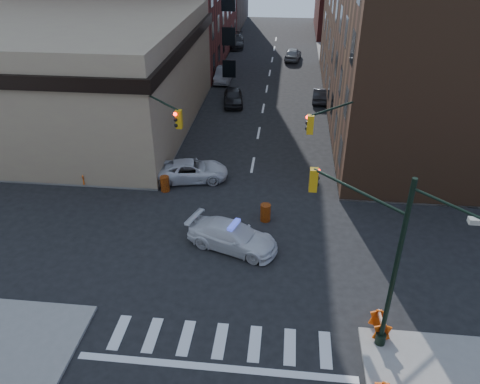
% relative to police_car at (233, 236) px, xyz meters
% --- Properties ---
extents(ground, '(140.00, 140.00, 0.00)m').
position_rel_police_car_xyz_m(ground, '(0.27, 0.10, -0.74)').
color(ground, black).
rests_on(ground, ground).
extents(sidewalk_nw, '(34.00, 54.50, 0.15)m').
position_rel_police_car_xyz_m(sidewalk_nw, '(-22.73, 32.85, -0.66)').
color(sidewalk_nw, gray).
rests_on(sidewalk_nw, ground).
extents(sidewalk_ne, '(34.00, 54.50, 0.15)m').
position_rel_police_car_xyz_m(sidewalk_ne, '(23.27, 32.85, -0.66)').
color(sidewalk_ne, gray).
rests_on(sidewalk_ne, ground).
extents(bank_building, '(22.00, 22.00, 9.00)m').
position_rel_police_car_xyz_m(bank_building, '(-16.73, 16.60, 3.76)').
color(bank_building, '#948361').
rests_on(bank_building, ground).
extents(commercial_row_ne, '(14.00, 34.00, 14.00)m').
position_rel_police_car_xyz_m(commercial_row_ne, '(13.27, 22.60, 6.26)').
color(commercial_row_ne, '#503220').
rests_on(commercial_row_ne, ground).
extents(signal_pole_se, '(5.40, 5.27, 8.00)m').
position_rel_police_car_xyz_m(signal_pole_se, '(6.31, -5.42, 3.88)').
color(signal_pole_se, black).
rests_on(signal_pole_se, sidewalk_se).
extents(signal_pole_nw, '(3.58, 3.67, 8.00)m').
position_rel_police_car_xyz_m(signal_pole_nw, '(-5.58, 5.44, 3.60)').
color(signal_pole_nw, black).
rests_on(signal_pole_nw, sidewalk_nw).
extents(signal_pole_ne, '(3.67, 3.58, 8.00)m').
position_rel_police_car_xyz_m(signal_pole_ne, '(6.10, 5.45, 3.60)').
color(signal_pole_ne, black).
rests_on(signal_pole_ne, sidewalk_ne).
extents(tree_ne_near, '(3.00, 3.00, 4.85)m').
position_rel_police_car_xyz_m(tree_ne_near, '(7.77, 26.10, 2.75)').
color(tree_ne_near, black).
rests_on(tree_ne_near, sidewalk_ne).
extents(tree_ne_far, '(3.00, 3.00, 4.85)m').
position_rel_police_car_xyz_m(tree_ne_far, '(7.77, 34.10, 2.75)').
color(tree_ne_far, black).
rests_on(tree_ne_far, sidewalk_ne).
extents(police_car, '(5.48, 3.61, 1.48)m').
position_rel_police_car_xyz_m(police_car, '(0.00, 0.00, 0.00)').
color(police_car, silver).
rests_on(police_car, ground).
extents(pickup, '(5.46, 3.32, 1.42)m').
position_rel_police_car_xyz_m(pickup, '(-3.80, 7.42, -0.03)').
color(pickup, silver).
rests_on(pickup, ground).
extents(parked_car_wnear, '(2.40, 4.69, 1.53)m').
position_rel_police_car_xyz_m(parked_car_wnear, '(-2.74, 22.93, 0.03)').
color(parked_car_wnear, black).
rests_on(parked_car_wnear, ground).
extents(parked_car_wfar, '(1.82, 4.82, 1.57)m').
position_rel_police_car_xyz_m(parked_car_wfar, '(-4.64, 30.26, 0.05)').
color(parked_car_wfar, gray).
rests_on(parked_car_wfar, ground).
extents(parked_car_wdeep, '(2.82, 5.85, 1.64)m').
position_rel_police_car_xyz_m(parked_car_wdeep, '(-5.23, 46.38, 0.08)').
color(parked_car_wdeep, black).
rests_on(parked_car_wdeep, ground).
extents(parked_car_enear, '(1.71, 4.07, 1.31)m').
position_rel_police_car_xyz_m(parked_car_enear, '(5.77, 24.75, -0.08)').
color(parked_car_enear, black).
rests_on(parked_car_enear, ground).
extents(parked_car_efar, '(2.35, 4.68, 1.53)m').
position_rel_police_car_xyz_m(parked_car_efar, '(2.89, 40.28, 0.03)').
color(parked_car_efar, gray).
rests_on(parked_car_efar, ground).
extents(pedestrian_a, '(0.85, 0.76, 1.95)m').
position_rel_police_car_xyz_m(pedestrian_a, '(-9.72, 6.10, 0.39)').
color(pedestrian_a, black).
rests_on(pedestrian_a, sidewalk_nw).
extents(pedestrian_b, '(1.15, 1.04, 1.92)m').
position_rel_police_car_xyz_m(pedestrian_b, '(-9.07, 8.12, 0.37)').
color(pedestrian_b, black).
rests_on(pedestrian_b, sidewalk_nw).
extents(pedestrian_c, '(1.07, 0.76, 1.68)m').
position_rel_police_car_xyz_m(pedestrian_c, '(-11.86, 8.14, 0.25)').
color(pedestrian_c, '#202830').
rests_on(pedestrian_c, sidewalk_nw).
extents(barrel_road, '(0.68, 0.68, 1.09)m').
position_rel_police_car_xyz_m(barrel_road, '(1.63, 2.87, -0.19)').
color(barrel_road, red).
rests_on(barrel_road, ground).
extents(barrel_bank, '(0.77, 0.77, 1.06)m').
position_rel_police_car_xyz_m(barrel_bank, '(-5.23, 5.70, -0.21)').
color(barrel_bank, '#C95009').
rests_on(barrel_bank, ground).
extents(barricade_se_a, '(0.63, 1.16, 0.84)m').
position_rel_police_car_xyz_m(barricade_se_a, '(7.11, -5.60, -0.17)').
color(barricade_se_a, orange).
rests_on(barricade_se_a, sidewalk_se).
extents(barricade_nw_a, '(1.34, 0.67, 1.01)m').
position_rel_police_car_xyz_m(barricade_nw_a, '(-9.16, 7.86, -0.08)').
color(barricade_nw_a, '#C13E09').
rests_on(barricade_nw_a, sidewalk_nw).
extents(barricade_nw_b, '(1.16, 0.77, 0.80)m').
position_rel_police_car_xyz_m(barricade_nw_b, '(-10.48, 5.91, -0.19)').
color(barricade_nw_b, red).
rests_on(barricade_nw_b, sidewalk_nw).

